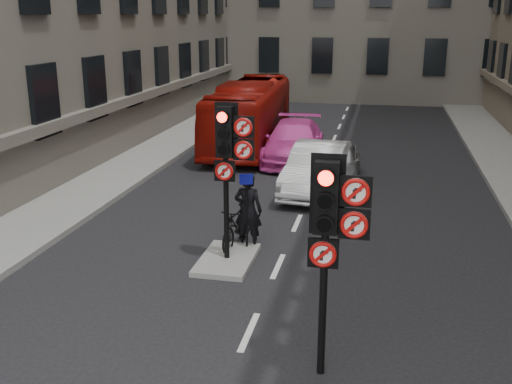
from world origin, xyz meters
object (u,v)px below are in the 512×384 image
at_px(car_silver, 336,162).
at_px(bus_red, 250,114).
at_px(motorcycle, 237,226).
at_px(signal_far, 229,148).
at_px(info_sign, 247,200).
at_px(signal_near, 332,221).
at_px(car_white, 318,168).
at_px(motorcyclist, 248,211).
at_px(car_pink, 294,141).

height_order(car_silver, bus_red, bus_red).
distance_m(bus_red, motorcycle, 11.98).
height_order(signal_far, info_sign, signal_far).
xyz_separation_m(signal_near, car_silver, (-0.82, 11.47, -1.89)).
distance_m(car_white, bus_red, 7.56).
relative_size(motorcycle, motorcyclist, 0.93).
distance_m(bus_red, info_sign, 12.27).
bearing_deg(signal_near, car_silver, 94.08).
bearing_deg(car_silver, motorcyclist, -104.99).
relative_size(signal_far, motorcycle, 2.03).
bearing_deg(car_white, bus_red, 124.00).
bearing_deg(info_sign, car_pink, 76.51).
bearing_deg(motorcyclist, car_white, -99.34).
xyz_separation_m(bus_red, motorcyclist, (2.58, -11.73, -0.43)).
bearing_deg(info_sign, signal_near, -78.61).
xyz_separation_m(signal_near, motorcycle, (-2.69, 5.01, -2.05)).
height_order(signal_near, motorcyclist, signal_near).
bearing_deg(signal_near, bus_red, 106.58).
bearing_deg(car_silver, signal_near, -87.09).
bearing_deg(car_white, info_sign, -96.98).
height_order(car_silver, motorcyclist, motorcyclist).
relative_size(car_white, bus_red, 0.47).
xyz_separation_m(signal_far, info_sign, (0.21, 0.74, -1.40)).
bearing_deg(motorcyclist, car_silver, -100.83).
relative_size(car_silver, info_sign, 2.21).
relative_size(car_silver, motorcycle, 2.30).
bearing_deg(car_pink, info_sign, -90.77).
xyz_separation_m(signal_near, car_white, (-1.28, 10.17, -1.81)).
xyz_separation_m(motorcycle, info_sign, (0.31, -0.27, 0.77)).
bearing_deg(car_white, car_pink, 113.55).
height_order(signal_near, signal_far, signal_far).
relative_size(signal_near, bus_red, 0.36).
bearing_deg(car_pink, car_white, -73.61).
bearing_deg(signal_near, car_pink, 100.68).
relative_size(car_silver, motorcyclist, 2.13).
xyz_separation_m(signal_near, signal_far, (-2.60, 4.00, 0.12)).
distance_m(signal_far, car_pink, 10.46).
bearing_deg(bus_red, motorcyclist, -80.19).
xyz_separation_m(car_white, info_sign, (-1.11, -5.43, 0.53)).
xyz_separation_m(bus_red, motorcycle, (2.29, -11.73, -0.85)).
relative_size(car_pink, bus_red, 0.52).
bearing_deg(signal_near, car_white, 97.16).
distance_m(signal_near, signal_far, 4.77).
height_order(car_white, bus_red, bus_red).
bearing_deg(car_pink, motorcyclist, -90.84).
bearing_deg(motorcycle, car_silver, 83.06).
distance_m(motorcyclist, info_sign, 0.44).
distance_m(car_silver, motorcyclist, 6.66).
relative_size(motorcycle, info_sign, 0.96).
bearing_deg(bus_red, info_sign, -80.37).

